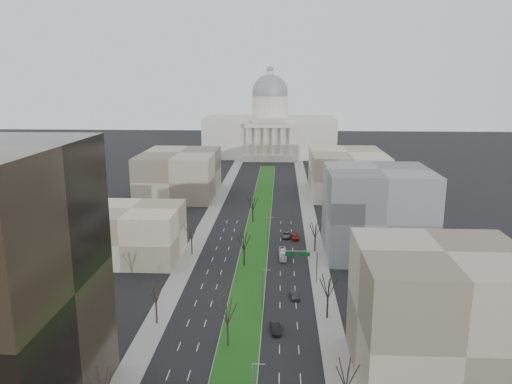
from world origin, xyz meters
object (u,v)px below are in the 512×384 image
(box_van, at_px, (283,254))
(car_black, at_px, (275,327))
(car_red, at_px, (295,237))
(car_grey_near, at_px, (294,295))
(car_grey_far, at_px, (286,235))

(box_van, bearing_deg, car_black, -93.67)
(car_red, bearing_deg, box_van, -104.05)
(car_black, xyz_separation_m, box_van, (1.45, 40.47, 0.27))
(car_grey_near, relative_size, box_van, 0.56)
(car_black, bearing_deg, box_van, 80.78)
(car_grey_far, bearing_deg, car_red, -25.53)
(car_grey_near, bearing_deg, car_black, -114.19)
(car_black, height_order, car_grey_far, car_black)
(car_black, distance_m, car_grey_far, 58.68)
(car_grey_near, bearing_deg, car_grey_far, 82.54)
(car_black, relative_size, car_red, 0.96)
(car_grey_near, distance_m, car_grey_far, 43.52)
(car_red, relative_size, box_van, 0.67)
(car_black, distance_m, box_van, 40.49)
(car_black, height_order, car_red, car_black)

